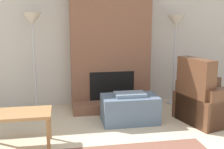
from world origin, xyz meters
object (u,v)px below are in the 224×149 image
Objects in this scene: ottoman at (130,108)px; floor_lamp_left at (32,26)px; floor_lamp_right at (176,27)px; armchair at (208,102)px; side_table at (19,117)px.

floor_lamp_left reaches higher than ottoman.
floor_lamp_left is 1.03× the size of floor_lamp_right.
floor_lamp_right reaches higher than armchair.
armchair is 1.39× the size of side_table.
armchair is 1.49m from floor_lamp_right.
ottoman is at bearing -29.24° from floor_lamp_left.
side_table is 3.09m from floor_lamp_right.
floor_lamp_left is (0.08, 1.40, 1.06)m from side_table.
floor_lamp_left is at bearing 150.76° from ottoman.
floor_lamp_left is 2.48m from floor_lamp_right.
floor_lamp_left is at bearing 180.00° from floor_lamp_right.
armchair is 0.68× the size of floor_lamp_right.
floor_lamp_right is at bearing 38.36° from ottoman.
ottoman is at bearing 66.99° from armchair.
side_table is 0.47× the size of floor_lamp_left.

